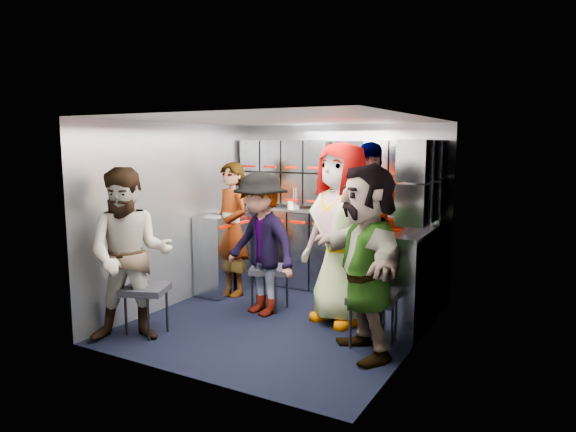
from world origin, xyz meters
The scene contains 29 objects.
floor centered at (0.00, 0.00, 0.00)m, with size 3.00×3.00×0.00m, color black.
wall_back centered at (0.00, 1.50, 1.05)m, with size 2.80×0.04×2.10m, color #8E939B.
wall_left centered at (-1.40, 0.00, 1.05)m, with size 0.04×3.00×2.10m, color #8E939B.
wall_right centered at (1.40, 0.00, 1.05)m, with size 0.04×3.00×2.10m, color #8E939B.
ceiling centered at (0.00, 0.00, 2.10)m, with size 2.80×3.00×0.02m, color silver.
cart_bank_back centered at (0.00, 1.29, 0.49)m, with size 2.68×0.38×0.99m, color #90939E.
cart_bank_left centered at (-1.19, 0.56, 0.49)m, with size 0.38×0.76×0.99m, color #90939E.
counter centered at (0.00, 1.29, 1.01)m, with size 2.68×0.42×0.03m, color #B8BBC0.
locker_bank_back centered at (0.00, 1.35, 1.49)m, with size 2.68×0.28×0.82m, color #90939E.
locker_bank_right centered at (1.25, 0.70, 1.49)m, with size 0.28×1.00×0.82m, color #90939E.
right_cabinet centered at (1.25, 0.60, 0.50)m, with size 0.28×1.20×1.00m, color #90939E.
coffee_niche centered at (0.18, 1.41, 1.47)m, with size 0.46×0.16×0.84m, color black, non-canonical shape.
red_latch_strip centered at (0.00, 1.09, 0.88)m, with size 2.60×0.02×0.03m, color #A80D00.
jump_seat_near_left centered at (-1.00, -0.95, 0.42)m, with size 0.52×0.51×0.48m.
jump_seat_mid_left centered at (-0.34, 0.29, 0.43)m, with size 0.53×0.52×0.49m.
jump_seat_center centered at (0.53, 0.48, 0.44)m, with size 0.54×0.52×0.49m.
jump_seat_mid_right centered at (0.64, 0.93, 0.38)m, with size 0.43×0.42×0.43m.
jump_seat_near_right centered at (1.05, -0.19, 0.44)m, with size 0.47×0.45×0.50m.
attendant_standing centered at (-1.05, 0.57, 0.82)m, with size 0.60×0.39×1.64m, color black.
attendant_arc_a centered at (-1.00, -1.13, 0.82)m, with size 0.80×0.62×1.65m, color black.
attendant_arc_b centered at (-0.34, 0.11, 0.78)m, with size 1.01×0.58×1.56m, color black.
attendant_arc_c centered at (0.53, 0.30, 0.94)m, with size 0.92×0.60×1.88m, color black.
attendant_arc_d centered at (0.64, 0.75, 0.94)m, with size 1.10×0.46×1.88m, color black.
attendant_arc_e centered at (1.05, -0.37, 0.85)m, with size 1.58×0.50×1.70m, color black.
bottle_left centered at (-0.53, 1.24, 1.16)m, with size 0.06×0.06×0.26m, color white.
bottle_mid centered at (-0.50, 1.24, 1.16)m, with size 0.06×0.06×0.27m, color white.
bottle_right centered at (0.38, 1.24, 1.15)m, with size 0.07×0.07×0.24m, color white.
cup_left centered at (-0.58, 1.23, 1.08)m, with size 0.09×0.09×0.10m, color beige.
cup_right centered at (1.25, 1.23, 1.09)m, with size 0.08×0.08×0.11m, color beige.
Camera 1 is at (2.59, -4.52, 1.87)m, focal length 32.00 mm.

